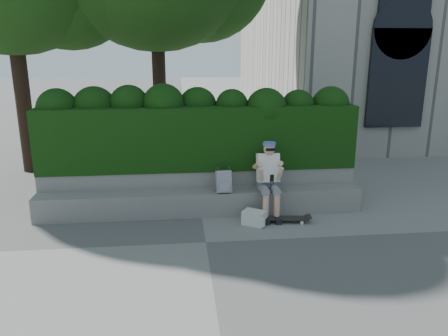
{
  "coord_description": "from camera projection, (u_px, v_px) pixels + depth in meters",
  "views": [
    {
      "loc": [
        -0.39,
        -6.41,
        3.01
      ],
      "look_at": [
        0.4,
        1.0,
        0.95
      ],
      "focal_mm": 35.0,
      "sensor_mm": 36.0,
      "label": 1
    }
  ],
  "objects": [
    {
      "name": "backpack_plaid",
      "position": [
        224.0,
        182.0,
        7.96
      ],
      "size": [
        0.29,
        0.16,
        0.41
      ],
      "primitive_type": "cube",
      "rotation": [
        0.0,
        0.0,
        0.06
      ],
      "color": "#AAA9AE",
      "rests_on": "bench_ledge"
    },
    {
      "name": "hedge",
      "position": [
        198.0,
        136.0,
        8.49
      ],
      "size": [
        6.0,
        1.0,
        1.2
      ],
      "primitive_type": "cube",
      "color": "black",
      "rests_on": "planter_wall"
    },
    {
      "name": "backpack_ground",
      "position": [
        254.0,
        218.0,
        7.67
      ],
      "size": [
        0.46,
        0.43,
        0.25
      ],
      "primitive_type": "cube",
      "rotation": [
        0.0,
        0.0,
        -0.57
      ],
      "color": "silver",
      "rests_on": "ground"
    },
    {
      "name": "person",
      "position": [
        268.0,
        176.0,
        7.93
      ],
      "size": [
        0.4,
        0.76,
        1.38
      ],
      "color": "slate",
      "rests_on": "ground"
    },
    {
      "name": "ground",
      "position": [
        206.0,
        242.0,
        6.99
      ],
      "size": [
        80.0,
        80.0,
        0.0
      ],
      "primitive_type": "plane",
      "color": "slate",
      "rests_on": "ground"
    },
    {
      "name": "skateboard",
      "position": [
        285.0,
        218.0,
        7.77
      ],
      "size": [
        0.85,
        0.31,
        0.09
      ],
      "rotation": [
        0.0,
        0.0,
        -0.12
      ],
      "color": "black",
      "rests_on": "ground"
    },
    {
      "name": "bench_ledge",
      "position": [
        201.0,
        203.0,
        8.12
      ],
      "size": [
        6.0,
        0.45,
        0.45
      ],
      "primitive_type": "cube",
      "color": "gray",
      "rests_on": "ground"
    },
    {
      "name": "planter_wall",
      "position": [
        200.0,
        187.0,
        8.54
      ],
      "size": [
        6.0,
        0.5,
        0.75
      ],
      "primitive_type": "cube",
      "color": "gray",
      "rests_on": "ground"
    }
  ]
}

